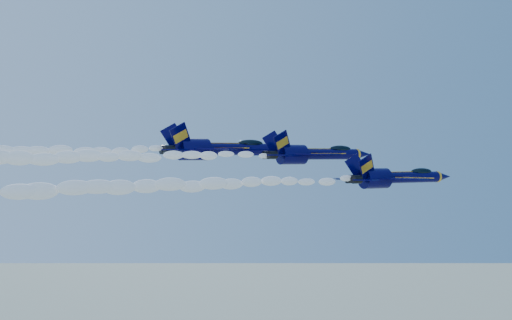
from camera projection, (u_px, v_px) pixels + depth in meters
jet_lead at (396, 177)px, 88.91m from camera, size 16.35×13.41×6.08m
smoke_trail_jet_lead at (196, 185)px, 75.58m from camera, size 40.60×1.82×1.64m
jet_second at (313, 154)px, 96.86m from camera, size 17.25×14.15×6.41m
smoke_trail_jet_second at (117, 157)px, 83.34m from camera, size 40.60×1.92×1.73m
jet_third at (219, 149)px, 99.07m from camera, size 19.39×15.91×7.21m
smoke_trail_jet_third at (4, 151)px, 85.10m from camera, size 40.60×2.16×1.94m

